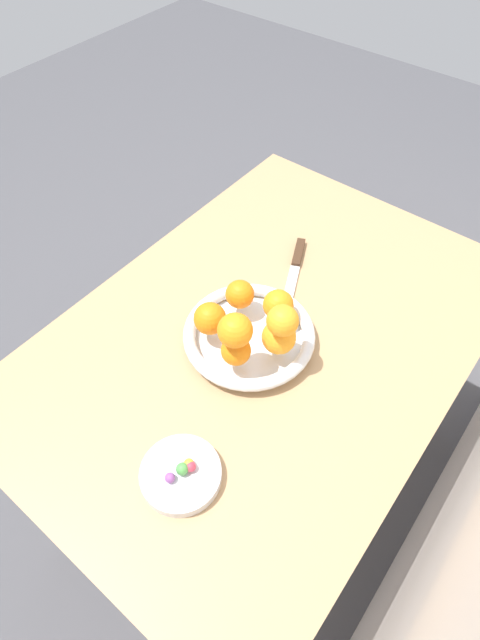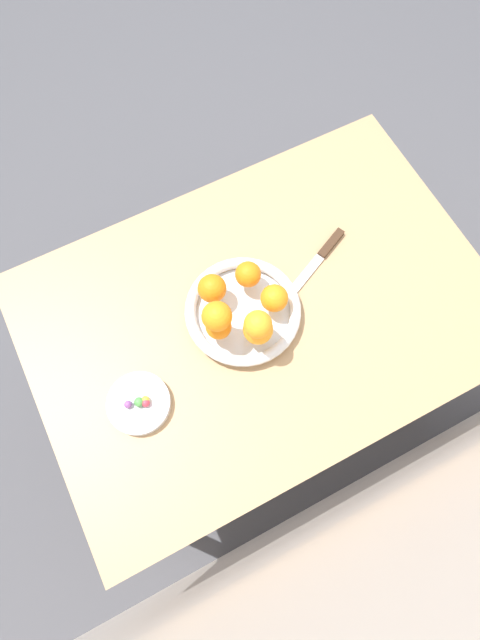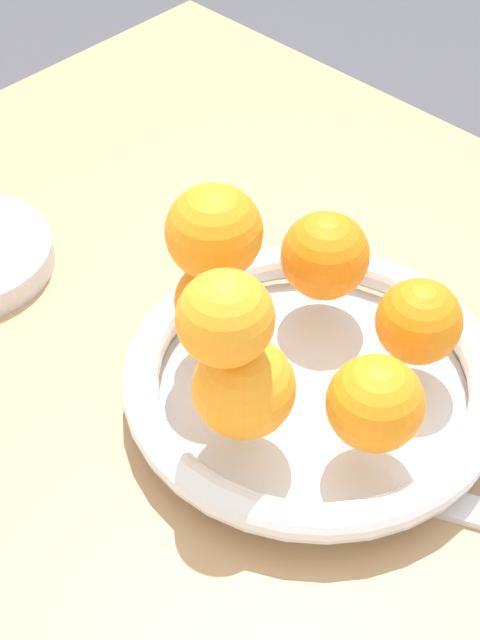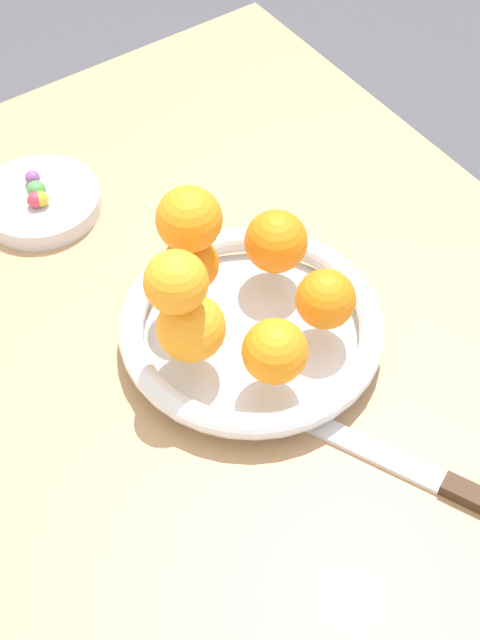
# 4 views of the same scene
# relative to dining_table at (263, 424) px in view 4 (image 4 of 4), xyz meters

# --- Properties ---
(dining_table) EXTENTS (1.10, 0.76, 0.74)m
(dining_table) POSITION_rel_dining_table_xyz_m (0.00, 0.00, 0.00)
(dining_table) COLOR tan
(dining_table) RESTS_ON ground_plane
(fruit_bowl) EXTENTS (0.27, 0.27, 0.04)m
(fruit_bowl) POSITION_rel_dining_table_xyz_m (0.04, -0.01, 0.11)
(fruit_bowl) COLOR silver
(fruit_bowl) RESTS_ON dining_table
(candy_dish) EXTENTS (0.14, 0.14, 0.02)m
(candy_dish) POSITION_rel_dining_table_xyz_m (0.34, 0.07, 0.10)
(candy_dish) COLOR silver
(candy_dish) RESTS_ON dining_table
(orange_0) EXTENTS (0.07, 0.07, 0.07)m
(orange_0) POSITION_rel_dining_table_xyz_m (0.09, -0.08, 0.16)
(orange_0) COLOR orange
(orange_0) RESTS_ON fruit_bowl
(orange_1) EXTENTS (0.06, 0.06, 0.06)m
(orange_1) POSITION_rel_dining_table_xyz_m (0.12, 0.01, 0.16)
(orange_1) COLOR orange
(orange_1) RESTS_ON fruit_bowl
(orange_2) EXTENTS (0.07, 0.07, 0.07)m
(orange_2) POSITION_rel_dining_table_xyz_m (0.04, 0.06, 0.16)
(orange_2) COLOR orange
(orange_2) RESTS_ON fruit_bowl
(orange_3) EXTENTS (0.06, 0.06, 0.06)m
(orange_3) POSITION_rel_dining_table_xyz_m (-0.02, 0.01, 0.16)
(orange_3) COLOR orange
(orange_3) RESTS_ON fruit_bowl
(orange_4) EXTENTS (0.06, 0.06, 0.06)m
(orange_4) POSITION_rel_dining_table_xyz_m (0.00, -0.07, 0.16)
(orange_4) COLOR orange
(orange_4) RESTS_ON fruit_bowl
(orange_5) EXTENTS (0.06, 0.06, 0.06)m
(orange_5) POSITION_rel_dining_table_xyz_m (0.05, 0.07, 0.23)
(orange_5) COLOR orange
(orange_5) RESTS_ON orange_2
(orange_6) EXTENTS (0.07, 0.07, 0.07)m
(orange_6) POSITION_rel_dining_table_xyz_m (0.12, 0.01, 0.22)
(orange_6) COLOR orange
(orange_6) RESTS_ON orange_1
(candy_ball_0) EXTENTS (0.02, 0.02, 0.02)m
(candy_ball_0) POSITION_rel_dining_table_xyz_m (0.33, 0.08, 0.12)
(candy_ball_0) COLOR #C6384C
(candy_ball_0) RESTS_ON candy_dish
(candy_ball_1) EXTENTS (0.02, 0.02, 0.02)m
(candy_ball_1) POSITION_rel_dining_table_xyz_m (0.34, 0.07, 0.12)
(candy_ball_1) COLOR #4C9947
(candy_ball_1) RESTS_ON candy_dish
(candy_ball_2) EXTENTS (0.02, 0.02, 0.02)m
(candy_ball_2) POSITION_rel_dining_table_xyz_m (0.36, 0.07, 0.12)
(candy_ball_2) COLOR #8C4C99
(candy_ball_2) RESTS_ON candy_dish
(candy_ball_3) EXTENTS (0.02, 0.02, 0.02)m
(candy_ball_3) POSITION_rel_dining_table_xyz_m (0.33, 0.08, 0.12)
(candy_ball_3) COLOR gold
(candy_ball_3) RESTS_ON candy_dish
(knife) EXTENTS (0.24, 0.13, 0.01)m
(knife) POSITION_rel_dining_table_xyz_m (-0.18, -0.05, 0.09)
(knife) COLOR #3F2819
(knife) RESTS_ON dining_table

